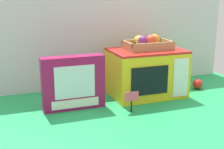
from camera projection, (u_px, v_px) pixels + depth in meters
name	position (u px, v px, depth m)	size (l,w,h in m)	color
ground_plane	(120.00, 100.00, 1.66)	(1.70, 1.70, 0.00)	#219E54
display_back_panel	(103.00, 38.00, 1.85)	(1.61, 0.03, 0.57)	silver
toy_microwave	(146.00, 72.00, 1.71)	(0.39, 0.28, 0.26)	yellow
food_groups_crate	(148.00, 44.00, 1.68)	(0.25, 0.16, 0.08)	#A37F51
cookie_set_box	(73.00, 83.00, 1.50)	(0.30, 0.07, 0.26)	#99144C
price_sign	(132.00, 98.00, 1.47)	(0.07, 0.01, 0.10)	black
loose_toy_apple	(198.00, 84.00, 1.83)	(0.06, 0.06, 0.06)	red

